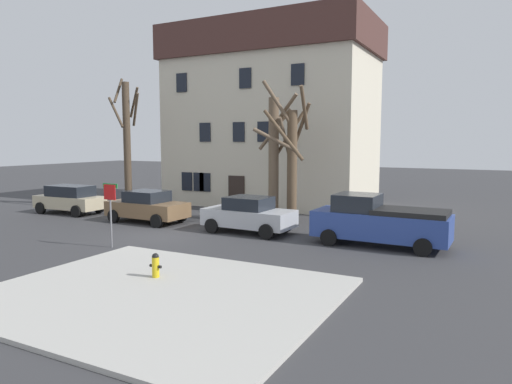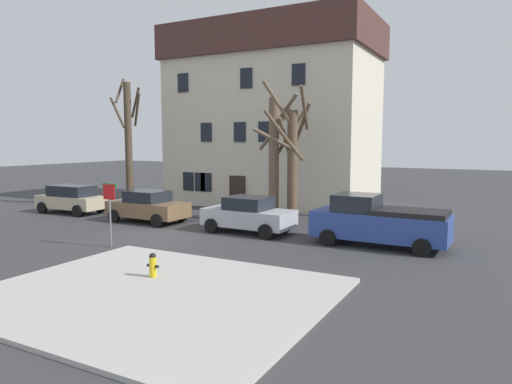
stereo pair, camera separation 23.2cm
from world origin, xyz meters
name	(u,v)px [view 2 (the right image)]	position (x,y,z in m)	size (l,w,h in m)	color
ground_plane	(157,236)	(0.00, 0.00, 0.00)	(120.00, 120.00, 0.00)	#38383A
sidewalk_slab	(154,293)	(5.26, -6.34, 0.06)	(9.35, 7.80, 0.12)	#B7B5AD
building_main	(272,115)	(-0.38, 12.47, 6.01)	(13.59, 7.69, 11.83)	beige
tree_bare_near	(128,141)	(-7.48, 6.27, 4.25)	(1.90, 1.91, 8.19)	#4C3D2D
tree_bare_mid	(275,154)	(3.06, 5.78, 3.59)	(2.75, 2.78, 7.26)	brown
tree_bare_far	(293,160)	(4.07, 5.80, 3.28)	(2.21, 2.18, 6.97)	brown
car_beige_wagon	(71,199)	(-8.83, 2.83, 0.86)	(4.27, 2.03, 1.66)	#C6B793
car_brown_sedan	(148,206)	(-2.81, 2.62, 0.84)	(4.38, 2.23, 1.66)	brown
car_silver_sedan	(248,215)	(3.23, 2.65, 0.84)	(4.28, 2.22, 1.68)	#B7BABF
pickup_truck_blue	(378,222)	(9.22, 2.73, 1.00)	(5.42, 2.30, 2.07)	#2D4799
fire_hydrant	(153,265)	(4.32, -5.29, 0.51)	(0.42, 0.22, 0.75)	gold
street_sign_pole	(110,202)	(-0.20, -2.56, 1.81)	(0.76, 0.07, 2.57)	slate
bicycle_leaning	(148,207)	(-4.77, 4.83, 0.37)	(1.66, 0.64, 1.03)	black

